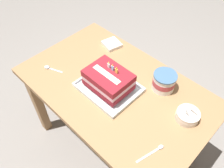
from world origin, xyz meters
TOP-DOWN VIEW (x-y plane):
  - ground_plane at (0.00, 0.00)m, footprint 8.00×8.00m
  - dining_table at (0.00, 0.00)m, footprint 1.16×0.72m
  - foil_tray at (-0.02, -0.04)m, footprint 0.34×0.28m
  - birthday_cake at (-0.02, -0.04)m, footprint 0.25×0.19m
  - bowl_stack at (0.43, 0.10)m, footprint 0.12×0.12m
  - ice_cream_tub at (0.21, 0.19)m, footprint 0.13×0.13m
  - serving_spoon_near_tray at (-0.41, -0.19)m, footprint 0.13×0.07m
  - serving_spoon_by_bowls at (0.42, -0.16)m, footprint 0.05×0.16m
  - napkin_pile at (-0.28, 0.26)m, footprint 0.14×0.13m

SIDE VIEW (x-z plane):
  - ground_plane at x=0.00m, z-range 0.00..0.00m
  - dining_table at x=0.00m, z-range 0.25..0.95m
  - serving_spoon_by_bowls at x=0.42m, z-range 0.70..0.71m
  - serving_spoon_near_tray at x=-0.41m, z-range 0.70..0.72m
  - foil_tray at x=-0.02m, z-range 0.70..0.72m
  - napkin_pile at x=-0.28m, z-range 0.70..0.73m
  - bowl_stack at x=0.43m, z-range 0.68..0.78m
  - ice_cream_tub at x=0.21m, z-range 0.71..0.82m
  - birthday_cake at x=-0.02m, z-range 0.71..0.86m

